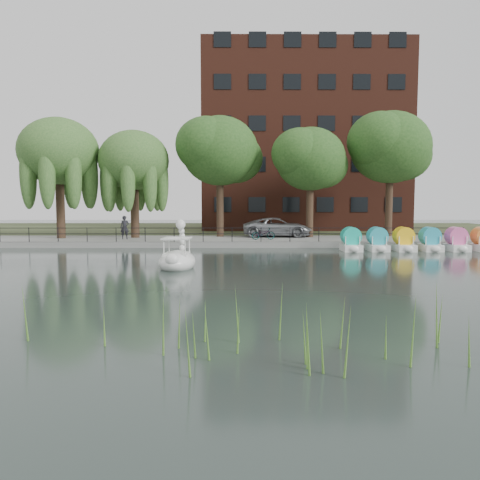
{
  "coord_description": "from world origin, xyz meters",
  "views": [
    {
      "loc": [
        0.38,
        -18.91,
        3.24
      ],
      "look_at": [
        0.5,
        4.0,
        1.3
      ],
      "focal_mm": 35.0,
      "sensor_mm": 36.0,
      "label": 1
    }
  ],
  "objects_px": {
    "minivan": "(277,226)",
    "pedestrian": "(125,226)",
    "bicycle": "(263,233)",
    "swan_boat": "(177,258)"
  },
  "relations": [
    {
      "from": "minivan",
      "to": "pedestrian",
      "type": "xyz_separation_m",
      "value": [
        -11.42,
        -2.26,
        0.13
      ]
    },
    {
      "from": "minivan",
      "to": "pedestrian",
      "type": "distance_m",
      "value": 11.65
    },
    {
      "from": "minivan",
      "to": "bicycle",
      "type": "xyz_separation_m",
      "value": [
        -1.25,
        -2.65,
        -0.36
      ]
    },
    {
      "from": "bicycle",
      "to": "swan_boat",
      "type": "bearing_deg",
      "value": 149.82
    },
    {
      "from": "bicycle",
      "to": "minivan",
      "type": "bearing_deg",
      "value": -33.2
    },
    {
      "from": "minivan",
      "to": "pedestrian",
      "type": "bearing_deg",
      "value": 103.71
    },
    {
      "from": "minivan",
      "to": "swan_boat",
      "type": "height_order",
      "value": "swan_boat"
    },
    {
      "from": "minivan",
      "to": "swan_boat",
      "type": "bearing_deg",
      "value": 159.71
    },
    {
      "from": "minivan",
      "to": "swan_boat",
      "type": "relative_size",
      "value": 2.15
    },
    {
      "from": "bicycle",
      "to": "swan_boat",
      "type": "distance_m",
      "value": 12.59
    }
  ]
}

